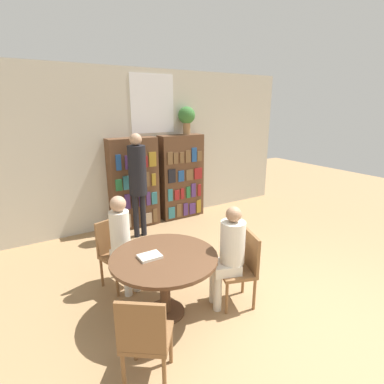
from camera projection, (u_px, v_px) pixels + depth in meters
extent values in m
plane|color=#9E7A51|center=(316.00, 331.00, 3.20)|extent=(16.00, 16.00, 0.00)
cube|color=beige|center=(153.00, 148.00, 6.03)|extent=(6.40, 0.06, 3.00)
cube|color=white|center=(153.00, 104.00, 5.76)|extent=(0.90, 0.01, 1.10)
cube|color=brown|center=(134.00, 183.00, 5.78)|extent=(0.94, 0.32, 1.75)
cube|color=navy|center=(121.00, 223.00, 5.65)|extent=(0.09, 0.02, 0.24)
cube|color=tan|center=(129.00, 221.00, 5.72)|extent=(0.08, 0.02, 0.27)
cube|color=brown|center=(136.00, 220.00, 5.80)|extent=(0.09, 0.02, 0.26)
cube|color=tan|center=(143.00, 218.00, 5.87)|extent=(0.09, 0.02, 0.28)
cube|color=tan|center=(149.00, 218.00, 5.94)|extent=(0.12, 0.02, 0.22)
cube|color=brown|center=(155.00, 216.00, 6.00)|extent=(0.09, 0.02, 0.27)
cube|color=#4C2D6B|center=(120.00, 203.00, 5.54)|extent=(0.08, 0.02, 0.27)
cube|color=#4C2D6B|center=(127.00, 202.00, 5.61)|extent=(0.10, 0.02, 0.29)
cube|color=black|center=(135.00, 201.00, 5.69)|extent=(0.12, 0.02, 0.28)
cube|color=#4C2D6B|center=(141.00, 200.00, 5.75)|extent=(0.08, 0.02, 0.27)
cube|color=#4C2D6B|center=(148.00, 199.00, 5.83)|extent=(0.08, 0.02, 0.27)
cube|color=#2D707A|center=(154.00, 198.00, 5.90)|extent=(0.12, 0.02, 0.24)
cube|color=#236638|center=(119.00, 185.00, 5.45)|extent=(0.12, 0.02, 0.21)
cube|color=#2D707A|center=(126.00, 183.00, 5.51)|extent=(0.11, 0.02, 0.26)
cube|color=tan|center=(133.00, 183.00, 5.59)|extent=(0.11, 0.02, 0.21)
cube|color=brown|center=(140.00, 182.00, 5.65)|extent=(0.09, 0.02, 0.24)
cube|color=brown|center=(147.00, 179.00, 5.72)|extent=(0.11, 0.02, 0.28)
cube|color=olive|center=(154.00, 180.00, 5.80)|extent=(0.08, 0.02, 0.24)
cube|color=navy|center=(118.00, 163.00, 5.34)|extent=(0.09, 0.02, 0.28)
cube|color=#4C2D6B|center=(128.00, 162.00, 5.43)|extent=(0.10, 0.02, 0.25)
cube|color=#2D707A|center=(136.00, 161.00, 5.51)|extent=(0.14, 0.02, 0.29)
cube|color=maroon|center=(144.00, 162.00, 5.60)|extent=(0.14, 0.02, 0.22)
cube|color=olive|center=(152.00, 159.00, 5.68)|extent=(0.15, 0.02, 0.28)
cube|color=brown|center=(181.00, 177.00, 6.31)|extent=(0.94, 0.32, 1.75)
cube|color=#2D707A|center=(172.00, 213.00, 6.20)|extent=(0.15, 0.02, 0.24)
cube|color=brown|center=(179.00, 210.00, 6.28)|extent=(0.11, 0.02, 0.28)
cube|color=#4C2D6B|center=(186.00, 209.00, 6.37)|extent=(0.10, 0.02, 0.26)
cube|color=#4C2D6B|center=(192.00, 209.00, 6.46)|extent=(0.15, 0.02, 0.24)
cube|color=olive|center=(199.00, 206.00, 6.53)|extent=(0.11, 0.02, 0.28)
cube|color=#2D707A|center=(170.00, 195.00, 6.08)|extent=(0.10, 0.02, 0.25)
cube|color=maroon|center=(177.00, 195.00, 6.17)|extent=(0.11, 0.02, 0.21)
cube|color=maroon|center=(182.00, 194.00, 6.23)|extent=(0.08, 0.02, 0.23)
cube|color=#236638|center=(188.00, 192.00, 6.30)|extent=(0.09, 0.02, 0.24)
cube|color=#4C2D6B|center=(193.00, 190.00, 6.36)|extent=(0.11, 0.02, 0.29)
cube|color=maroon|center=(199.00, 190.00, 6.44)|extent=(0.08, 0.02, 0.25)
cube|color=black|center=(172.00, 176.00, 5.99)|extent=(0.16, 0.02, 0.28)
cube|color=navy|center=(181.00, 176.00, 6.11)|extent=(0.13, 0.02, 0.23)
cube|color=brown|center=(189.00, 175.00, 6.21)|extent=(0.16, 0.02, 0.23)
cube|color=maroon|center=(198.00, 174.00, 6.32)|extent=(0.18, 0.02, 0.23)
cube|color=brown|center=(170.00, 158.00, 5.88)|extent=(0.11, 0.02, 0.25)
cube|color=brown|center=(176.00, 158.00, 5.94)|extent=(0.09, 0.02, 0.22)
cube|color=brown|center=(182.00, 158.00, 6.01)|extent=(0.09, 0.02, 0.22)
cube|color=brown|center=(188.00, 156.00, 6.09)|extent=(0.11, 0.02, 0.25)
cube|color=navy|center=(194.00, 155.00, 6.16)|extent=(0.12, 0.02, 0.29)
cube|color=brown|center=(199.00, 156.00, 6.23)|extent=(0.11, 0.02, 0.21)
cylinder|color=#997047|center=(187.00, 128.00, 6.11)|extent=(0.15, 0.15, 0.25)
sphere|color=#387033|center=(187.00, 115.00, 6.04)|extent=(0.35, 0.35, 0.35)
cylinder|color=brown|center=(166.00, 312.00, 3.48)|extent=(0.44, 0.44, 0.03)
cylinder|color=brown|center=(165.00, 286.00, 3.39)|extent=(0.12, 0.12, 0.66)
cylinder|color=brown|center=(164.00, 258.00, 3.29)|extent=(1.19, 1.19, 0.04)
cube|color=brown|center=(147.00, 337.00, 2.55)|extent=(0.56, 0.56, 0.04)
cube|color=brown|center=(141.00, 328.00, 2.31)|extent=(0.34, 0.27, 0.45)
cylinder|color=brown|center=(135.00, 342.00, 2.79)|extent=(0.04, 0.04, 0.40)
cylinder|color=brown|center=(171.00, 344.00, 2.76)|extent=(0.04, 0.04, 0.40)
cylinder|color=brown|center=(124.00, 373.00, 2.46)|extent=(0.04, 0.04, 0.40)
cylinder|color=brown|center=(164.00, 376.00, 2.44)|extent=(0.04, 0.04, 0.40)
cube|color=brown|center=(119.00, 257.00, 3.91)|extent=(0.50, 0.50, 0.04)
cube|color=brown|center=(110.00, 236.00, 3.95)|extent=(0.39, 0.15, 0.45)
cylinder|color=brown|center=(138.00, 271.00, 3.98)|extent=(0.04, 0.04, 0.40)
cylinder|color=brown|center=(117.00, 282.00, 3.74)|extent=(0.04, 0.04, 0.40)
cylinder|color=brown|center=(123.00, 263.00, 4.20)|extent=(0.04, 0.04, 0.40)
cylinder|color=brown|center=(102.00, 272.00, 3.95)|extent=(0.04, 0.04, 0.40)
cube|color=brown|center=(236.00, 272.00, 3.55)|extent=(0.51, 0.51, 0.04)
cube|color=brown|center=(251.00, 251.00, 3.53)|extent=(0.16, 0.39, 0.45)
cylinder|color=brown|center=(227.00, 298.00, 3.42)|extent=(0.04, 0.04, 0.40)
cylinder|color=brown|center=(218.00, 282.00, 3.74)|extent=(0.04, 0.04, 0.40)
cylinder|color=brown|center=(254.00, 294.00, 3.49)|extent=(0.04, 0.04, 0.40)
cylinder|color=brown|center=(243.00, 278.00, 3.81)|extent=(0.04, 0.04, 0.40)
cube|color=silver|center=(125.00, 254.00, 3.80)|extent=(0.33, 0.38, 0.12)
cylinder|color=silver|center=(120.00, 230.00, 3.76)|extent=(0.25, 0.25, 0.50)
sphere|color=tan|center=(118.00, 204.00, 3.66)|extent=(0.20, 0.20, 0.20)
cylinder|color=silver|center=(136.00, 275.00, 3.85)|extent=(0.10, 0.10, 0.44)
cylinder|color=silver|center=(128.00, 279.00, 3.75)|extent=(0.10, 0.10, 0.44)
cube|color=silver|center=(225.00, 267.00, 3.50)|extent=(0.40, 0.38, 0.12)
cylinder|color=silver|center=(233.00, 242.00, 3.43)|extent=(0.29, 0.29, 0.50)
sphere|color=#A37A5B|center=(234.00, 214.00, 3.34)|extent=(0.18, 0.18, 0.18)
cylinder|color=silver|center=(217.00, 293.00, 3.48)|extent=(0.10, 0.10, 0.44)
cylinder|color=silver|center=(214.00, 285.00, 3.63)|extent=(0.10, 0.10, 0.44)
cylinder|color=black|center=(136.00, 216.00, 5.40)|extent=(0.10, 0.10, 0.80)
cylinder|color=black|center=(143.00, 215.00, 5.47)|extent=(0.10, 0.10, 0.80)
cylinder|color=black|center=(137.00, 171.00, 5.20)|extent=(0.31, 0.31, 0.87)
sphere|color=tan|center=(136.00, 139.00, 5.05)|extent=(0.21, 0.21, 0.21)
cylinder|color=black|center=(136.00, 156.00, 5.42)|extent=(0.07, 0.30, 0.07)
cube|color=silver|center=(150.00, 256.00, 3.24)|extent=(0.24, 0.18, 0.03)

